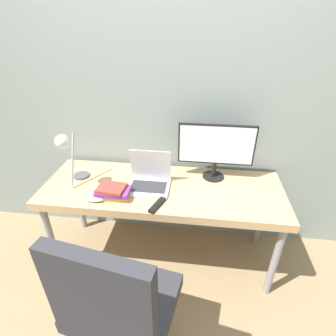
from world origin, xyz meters
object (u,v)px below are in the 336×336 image
Objects in this scene: book_stack at (114,191)px; game_controller at (95,197)px; monitor at (216,147)px; office_chair at (116,303)px; laptop at (149,180)px; desk_lamp at (68,151)px.

book_stack reaches higher than game_controller.
monitor is 0.93m from game_controller.
office_chair is 4.49× the size of book_stack.
laptop reaches higher than game_controller.
book_stack is 0.13m from game_controller.
monitor is 0.80m from book_stack.
book_stack is (-0.22, -0.16, -0.01)m from laptop.
monitor is 1.32× the size of desk_lamp.
desk_lamp is 1.84× the size of book_stack.
office_chair is at bearing -90.73° from laptop.
desk_lamp is at bearing 145.67° from game_controller.
game_controller is at bearing -157.12° from book_stack.
book_stack is at bearing -144.46° from laptop.
game_controller is (-0.12, -0.05, -0.02)m from book_stack.
monitor is at bearing 13.65° from desk_lamp.
laptop is 0.27m from book_stack.
office_chair is 6.75× the size of game_controller.
desk_lamp is 2.76× the size of game_controller.
desk_lamp is (-1.03, -0.25, 0.03)m from monitor.
desk_lamp is 0.42m from book_stack.
game_controller is at bearing -153.89° from monitor.
office_chair is 0.73m from game_controller.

